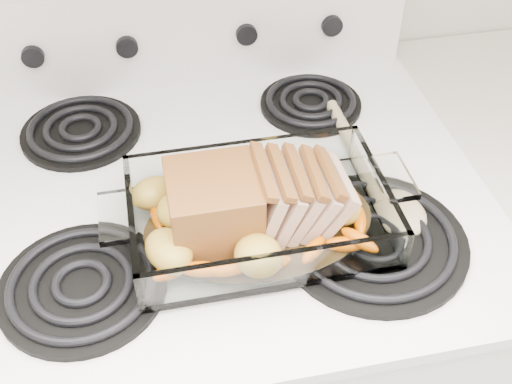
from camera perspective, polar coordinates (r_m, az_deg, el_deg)
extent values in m
cube|color=white|center=(1.31, -2.79, -14.78)|extent=(0.76, 0.65, 0.92)
cube|color=white|center=(0.95, -3.73, 0.29)|extent=(0.78, 0.67, 0.02)
cube|color=white|center=(1.13, -6.33, 14.09)|extent=(0.76, 0.06, 0.18)
cylinder|color=black|center=(0.83, -15.16, -8.16)|extent=(0.21, 0.21, 0.01)
cylinder|color=black|center=(0.87, 10.41, -4.36)|extent=(0.25, 0.25, 0.01)
cylinder|color=black|center=(1.07, -15.27, 5.17)|extent=(0.19, 0.19, 0.01)
cylinder|color=black|center=(1.09, 4.88, 7.78)|extent=(0.17, 0.17, 0.01)
cylinder|color=black|center=(1.11, -19.21, 11.40)|extent=(0.04, 0.02, 0.04)
cylinder|color=black|center=(1.10, -11.41, 12.63)|extent=(0.04, 0.02, 0.04)
cylinder|color=black|center=(1.12, -0.89, 13.91)|extent=(0.04, 0.02, 0.04)
cylinder|color=black|center=(1.15, 6.72, 14.55)|extent=(0.04, 0.02, 0.04)
cube|color=white|center=(0.86, 0.27, -3.02)|extent=(0.34, 0.22, 0.01)
cube|color=white|center=(0.77, 1.90, -6.94)|extent=(0.34, 0.01, 0.06)
cube|color=white|center=(0.92, -1.08, 3.10)|extent=(0.34, 0.01, 0.06)
cube|color=white|center=(0.83, -10.85, -3.04)|extent=(0.01, 0.22, 0.06)
cube|color=white|center=(0.88, 10.78, 0.05)|extent=(0.01, 0.22, 0.06)
cylinder|color=black|center=(0.86, 0.27, -2.75)|extent=(0.19, 0.19, 0.00)
cube|color=brown|center=(0.82, -3.81, -1.20)|extent=(0.11, 0.11, 0.09)
cube|color=tan|center=(0.83, 0.64, -0.70)|extent=(0.04, 0.11, 0.09)
cube|color=tan|center=(0.83, 2.10, -0.58)|extent=(0.05, 0.11, 0.08)
cube|color=tan|center=(0.84, 3.54, -0.45)|extent=(0.05, 0.10, 0.08)
cube|color=tan|center=(0.85, 4.96, -0.33)|extent=(0.05, 0.10, 0.07)
cube|color=tan|center=(0.85, 6.36, -0.20)|extent=(0.05, 0.10, 0.07)
ellipsoid|color=#D25A00|center=(0.80, -8.21, -7.41)|extent=(0.05, 0.02, 0.02)
ellipsoid|color=#D25A00|center=(0.83, 8.46, -4.84)|extent=(0.05, 0.02, 0.02)
ellipsoid|color=#D25A00|center=(0.90, 9.02, -0.24)|extent=(0.05, 0.02, 0.02)
ellipsoid|color=#D25A00|center=(0.87, -9.54, -2.00)|extent=(0.05, 0.02, 0.02)
ellipsoid|color=#AE8F37|center=(0.89, -9.80, 0.07)|extent=(0.06, 0.05, 0.04)
ellipsoid|color=#AE8F37|center=(0.91, 0.41, 1.89)|extent=(0.06, 0.05, 0.04)
ellipsoid|color=#AE8F37|center=(0.86, 8.08, -1.63)|extent=(0.06, 0.05, 0.04)
cylinder|color=tan|center=(1.00, 8.84, 3.68)|extent=(0.02, 0.24, 0.02)
ellipsoid|color=tan|center=(0.91, 12.81, -1.87)|extent=(0.07, 0.09, 0.02)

